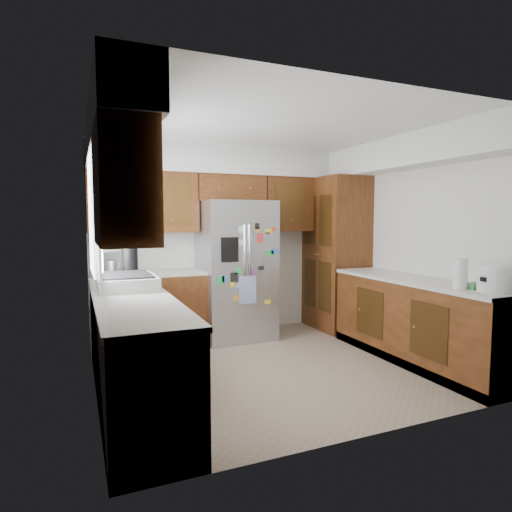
# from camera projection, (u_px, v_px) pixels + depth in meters

# --- Properties ---
(floor) EXTENTS (3.60, 3.60, 0.00)m
(floor) POSITION_uv_depth(u_px,v_px,m) (275.00, 366.00, 4.56)
(floor) COLOR tan
(floor) RESTS_ON ground
(room_shell) EXTENTS (3.64, 3.24, 2.52)m
(room_shell) POSITION_uv_depth(u_px,v_px,m) (253.00, 196.00, 4.70)
(room_shell) COLOR silver
(room_shell) RESTS_ON ground
(left_counter_run) EXTENTS (1.36, 3.20, 0.92)m
(left_counter_run) POSITION_uv_depth(u_px,v_px,m) (144.00, 340.00, 4.02)
(left_counter_run) COLOR #3E230C
(left_counter_run) RESTS_ON ground
(right_counter_run) EXTENTS (0.63, 2.25, 0.92)m
(right_counter_run) POSITION_uv_depth(u_px,v_px,m) (418.00, 324.00, 4.67)
(right_counter_run) COLOR #3E230C
(right_counter_run) RESTS_ON ground
(pantry) EXTENTS (0.60, 0.90, 2.15)m
(pantry) POSITION_uv_depth(u_px,v_px,m) (336.00, 254.00, 6.11)
(pantry) COLOR #3E230C
(pantry) RESTS_ON ground
(fridge) EXTENTS (0.90, 0.79, 1.80)m
(fridge) POSITION_uv_depth(u_px,v_px,m) (236.00, 270.00, 5.59)
(fridge) COLOR #98989D
(fridge) RESTS_ON ground
(bridge_cabinet) EXTENTS (0.96, 0.34, 0.35)m
(bridge_cabinet) POSITION_uv_depth(u_px,v_px,m) (230.00, 189.00, 5.71)
(bridge_cabinet) COLOR #3E230C
(bridge_cabinet) RESTS_ON fridge
(fridge_top_items) EXTENTS (0.76, 0.31, 0.31)m
(fridge_top_items) POSITION_uv_depth(u_px,v_px,m) (223.00, 164.00, 5.61)
(fridge_top_items) COLOR #2A4BB2
(fridge_top_items) RESTS_ON bridge_cabinet
(sink_assembly) EXTENTS (0.52, 0.70, 0.37)m
(sink_assembly) POSITION_uv_depth(u_px,v_px,m) (127.00, 281.00, 3.99)
(sink_assembly) COLOR white
(sink_assembly) RESTS_ON left_counter_run
(left_counter_clutter) EXTENTS (0.39, 0.90, 0.38)m
(left_counter_clutter) POSITION_uv_depth(u_px,v_px,m) (125.00, 266.00, 4.69)
(left_counter_clutter) COLOR black
(left_counter_clutter) RESTS_ON left_counter_run
(rice_cooker) EXTENTS (0.31, 0.30, 0.27)m
(rice_cooker) POSITION_uv_depth(u_px,v_px,m) (495.00, 276.00, 3.79)
(rice_cooker) COLOR white
(rice_cooker) RESTS_ON right_counter_run
(paper_towel) EXTENTS (0.13, 0.13, 0.28)m
(paper_towel) POSITION_uv_depth(u_px,v_px,m) (461.00, 274.00, 3.96)
(paper_towel) COLOR white
(paper_towel) RESTS_ON right_counter_run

